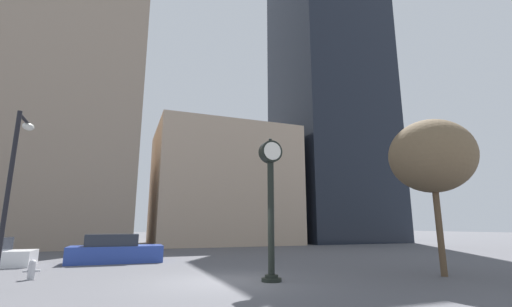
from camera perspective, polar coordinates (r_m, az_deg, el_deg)
The scene contains 9 objects.
ground_plane at distance 12.42m, azimuth -5.84°, elevation -20.49°, with size 200.00×200.00×0.00m, color #515156.
building_tall_tower at distance 39.94m, azimuth -27.66°, elevation 14.41°, with size 12.76×12.00×37.36m.
building_storefront_row at distance 37.37m, azimuth -5.85°, elevation -5.55°, with size 14.07×12.00×11.96m.
building_glass_modern at distance 46.05m, azimuth 12.11°, elevation 8.65°, with size 12.28×12.00×35.70m.
street_clock at distance 12.32m, azimuth 2.47°, elevation -6.73°, with size 0.80×0.68×5.03m.
car_blue at distance 19.82m, azimuth -22.40°, elevation -14.71°, with size 4.60×2.02×1.43m.
fire_hydrant_near at distance 15.03m, azimuth -33.29°, elevation -15.84°, with size 0.55×0.24×0.68m.
street_lamp_left at distance 13.64m, azimuth -35.16°, elevation -1.80°, with size 0.36×1.57×5.52m.
bare_tree at distance 15.43m, azimuth 27.22°, elevation -0.44°, with size 3.26×3.26×6.07m.
Camera 1 is at (-3.31, -11.83, 1.86)m, focal length 24.00 mm.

